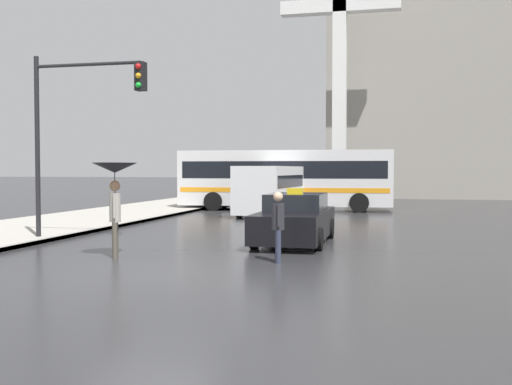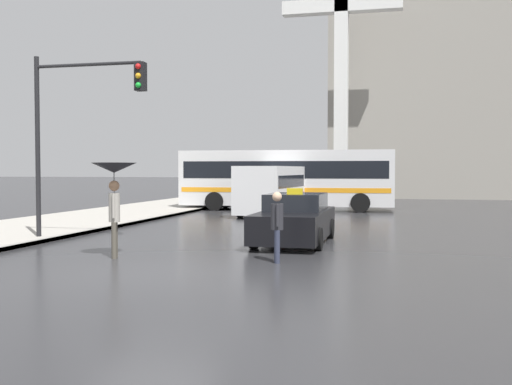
% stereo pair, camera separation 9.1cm
% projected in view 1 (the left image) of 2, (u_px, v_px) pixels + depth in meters
% --- Properties ---
extents(ground_plane, '(300.00, 300.00, 0.00)m').
position_uv_depth(ground_plane, '(153.00, 274.00, 12.05)').
color(ground_plane, '#2D2D30').
extents(taxi, '(1.91, 4.65, 1.57)m').
position_uv_depth(taxi, '(295.00, 220.00, 17.14)').
color(taxi, black).
rests_on(taxi, ground_plane).
extents(ambulance_van, '(2.34, 5.44, 2.26)m').
position_uv_depth(ambulance_van, '(270.00, 188.00, 27.47)').
color(ambulance_van, white).
rests_on(ambulance_van, ground_plane).
extents(city_bus, '(11.03, 3.05, 3.09)m').
position_uv_depth(city_bus, '(285.00, 177.00, 31.15)').
color(city_bus, silver).
rests_on(city_bus, ground_plane).
extents(pedestrian_with_umbrella, '(1.06, 1.06, 2.26)m').
position_uv_depth(pedestrian_with_umbrella, '(115.00, 180.00, 14.12)').
color(pedestrian_with_umbrella, '#4C473D').
rests_on(pedestrian_with_umbrella, ground_plane).
extents(pedestrian_man, '(0.35, 0.44, 1.60)m').
position_uv_depth(pedestrian_man, '(278.00, 222.00, 13.48)').
color(pedestrian_man, '#2D3347').
rests_on(pedestrian_man, ground_plane).
extents(traffic_light, '(3.49, 0.38, 5.41)m').
position_uv_depth(traffic_light, '(80.00, 112.00, 17.23)').
color(traffic_light, black).
rests_on(traffic_light, ground_plane).
extents(monument_cross, '(8.01, 0.90, 18.20)m').
position_uv_depth(monument_cross, '(340.00, 48.00, 40.31)').
color(monument_cross, white).
rests_on(monument_cross, ground_plane).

